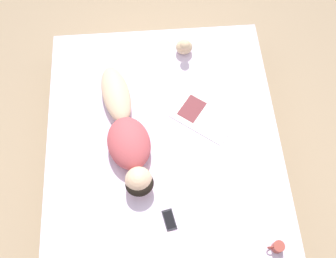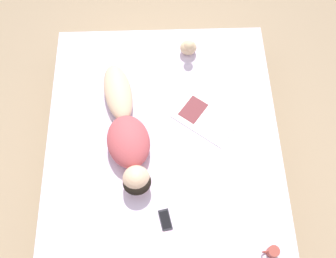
{
  "view_description": "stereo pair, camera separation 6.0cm",
  "coord_description": "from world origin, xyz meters",
  "px_view_note": "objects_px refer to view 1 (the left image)",
  "views": [
    {
      "loc": [
        0.06,
        1.27,
        3.38
      ],
      "look_at": [
        -0.04,
        -0.08,
        0.58
      ],
      "focal_mm": 42.0,
      "sensor_mm": 36.0,
      "label": 1
    },
    {
      "loc": [
        -0.0,
        1.27,
        3.38
      ],
      "look_at": [
        -0.04,
        -0.08,
        0.58
      ],
      "focal_mm": 42.0,
      "sensor_mm": 36.0,
      "label": 2
    }
  ],
  "objects_px": {
    "open_magazine": "(204,116)",
    "coffee_mug": "(278,247)",
    "cell_phone": "(169,220)",
    "person": "(127,136)"
  },
  "relations": [
    {
      "from": "person",
      "to": "cell_phone",
      "type": "distance_m",
      "value": 0.72
    },
    {
      "from": "cell_phone",
      "to": "person",
      "type": "bearing_deg",
      "value": -78.97
    },
    {
      "from": "coffee_mug",
      "to": "open_magazine",
      "type": "bearing_deg",
      "value": -70.31
    },
    {
      "from": "person",
      "to": "open_magazine",
      "type": "height_order",
      "value": "person"
    },
    {
      "from": "open_magazine",
      "to": "coffee_mug",
      "type": "xyz_separation_m",
      "value": [
        -0.39,
        1.08,
        0.04
      ]
    },
    {
      "from": "person",
      "to": "open_magazine",
      "type": "distance_m",
      "value": 0.66
    },
    {
      "from": "open_magazine",
      "to": "coffee_mug",
      "type": "relative_size",
      "value": 4.98
    },
    {
      "from": "open_magazine",
      "to": "cell_phone",
      "type": "bearing_deg",
      "value": 104.36
    },
    {
      "from": "open_magazine",
      "to": "coffee_mug",
      "type": "height_order",
      "value": "coffee_mug"
    },
    {
      "from": "open_magazine",
      "to": "coffee_mug",
      "type": "bearing_deg",
      "value": 146.93
    }
  ]
}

